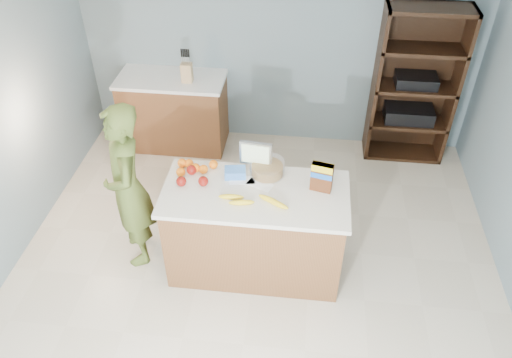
# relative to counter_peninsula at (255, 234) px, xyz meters

# --- Properties ---
(floor) EXTENTS (4.50, 5.00, 0.02)m
(floor) POSITION_rel_counter_peninsula_xyz_m (0.00, -0.30, -0.42)
(floor) COLOR beige
(floor) RESTS_ON ground
(walls) EXTENTS (4.52, 5.02, 2.51)m
(walls) POSITION_rel_counter_peninsula_xyz_m (0.00, -0.30, 1.24)
(walls) COLOR gray
(walls) RESTS_ON ground
(counter_peninsula) EXTENTS (1.56, 0.76, 0.90)m
(counter_peninsula) POSITION_rel_counter_peninsula_xyz_m (0.00, 0.00, 0.00)
(counter_peninsula) COLOR brown
(counter_peninsula) RESTS_ON ground
(back_cabinet) EXTENTS (1.24, 0.62, 0.90)m
(back_cabinet) POSITION_rel_counter_peninsula_xyz_m (-1.20, 1.90, 0.04)
(back_cabinet) COLOR brown
(back_cabinet) RESTS_ON ground
(shelving_unit) EXTENTS (0.90, 0.40, 1.80)m
(shelving_unit) POSITION_rel_counter_peninsula_xyz_m (1.55, 2.05, 0.45)
(shelving_unit) COLOR black
(shelving_unit) RESTS_ON ground
(person) EXTENTS (0.59, 0.69, 1.61)m
(person) POSITION_rel_counter_peninsula_xyz_m (-1.12, 0.04, 0.39)
(person) COLOR #4D5F25
(person) RESTS_ON ground
(knife_block) EXTENTS (0.12, 0.10, 0.31)m
(knife_block) POSITION_rel_counter_peninsula_xyz_m (-0.98, 1.83, 0.60)
(knife_block) COLOR tan
(knife_block) RESTS_ON back_cabinet
(envelopes) EXTENTS (0.40, 0.21, 0.00)m
(envelopes) POSITION_rel_counter_peninsula_xyz_m (-0.05, 0.12, 0.49)
(envelopes) COLOR white
(envelopes) RESTS_ON counter_peninsula
(bananas) EXTENTS (0.59, 0.18, 0.05)m
(bananas) POSITION_rel_counter_peninsula_xyz_m (0.01, -0.13, 0.51)
(bananas) COLOR yellow
(bananas) RESTS_ON counter_peninsula
(apples) EXTENTS (0.27, 0.25, 0.09)m
(apples) POSITION_rel_counter_peninsula_xyz_m (-0.55, 0.08, 0.53)
(apples) COLOR maroon
(apples) RESTS_ON counter_peninsula
(oranges) EXTENTS (0.36, 0.22, 0.08)m
(oranges) POSITION_rel_counter_peninsula_xyz_m (-0.56, 0.23, 0.52)
(oranges) COLOR orange
(oranges) RESTS_ON counter_peninsula
(blue_carton) EXTENTS (0.20, 0.15, 0.08)m
(blue_carton) POSITION_rel_counter_peninsula_xyz_m (-0.20, 0.19, 0.52)
(blue_carton) COLOR blue
(blue_carton) RESTS_ON counter_peninsula
(salad_bowl) EXTENTS (0.30, 0.30, 0.13)m
(salad_bowl) POSITION_rel_counter_peninsula_xyz_m (0.07, 0.25, 0.54)
(salad_bowl) COLOR #267219
(salad_bowl) RESTS_ON counter_peninsula
(tv) EXTENTS (0.28, 0.12, 0.28)m
(tv) POSITION_rel_counter_peninsula_xyz_m (-0.03, 0.31, 0.64)
(tv) COLOR silver
(tv) RESTS_ON counter_peninsula
(cereal_box) EXTENTS (0.19, 0.10, 0.27)m
(cereal_box) POSITION_rel_counter_peninsula_xyz_m (0.54, 0.09, 0.64)
(cereal_box) COLOR #592B14
(cereal_box) RESTS_ON counter_peninsula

